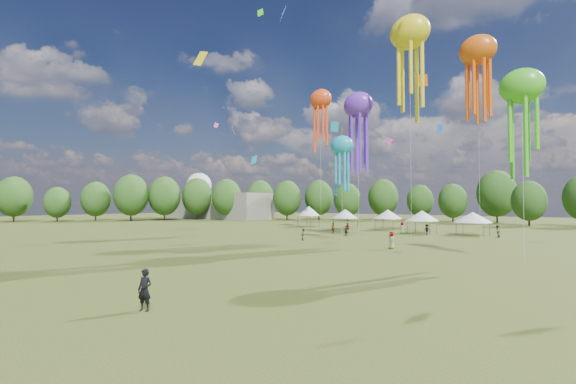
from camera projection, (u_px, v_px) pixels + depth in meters
The scene contains 10 objects.
ground at pixel (97, 283), 24.33m from camera, with size 300.00×300.00×0.00m, color #384416.
observer_main at pixel (145, 290), 18.00m from camera, with size 0.71×0.47×1.96m, color black.
spectator_near at pixel (303, 235), 51.90m from camera, with size 0.75×0.58×1.54m, color gray.
spectators_far at pixel (400, 231), 57.62m from camera, with size 23.39×23.82×1.90m.
festival_tents at pixel (385, 214), 69.76m from camera, with size 37.06×9.46×4.37m.
show_kites at pixel (405, 90), 53.85m from camera, with size 37.84×25.93×29.67m.
small_kites at pixel (376, 40), 59.01m from camera, with size 78.87×57.82×41.18m.
treeline at pixel (409, 195), 75.82m from camera, with size 201.57×95.24×13.43m.
hangar at pixel (216, 206), 125.57m from camera, with size 40.00×12.00×8.00m, color gray.
radome at pixel (199, 189), 140.39m from camera, with size 9.00×9.00×16.00m.
Camera 1 is at (24.68, -11.65, 5.03)m, focal length 24.12 mm.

